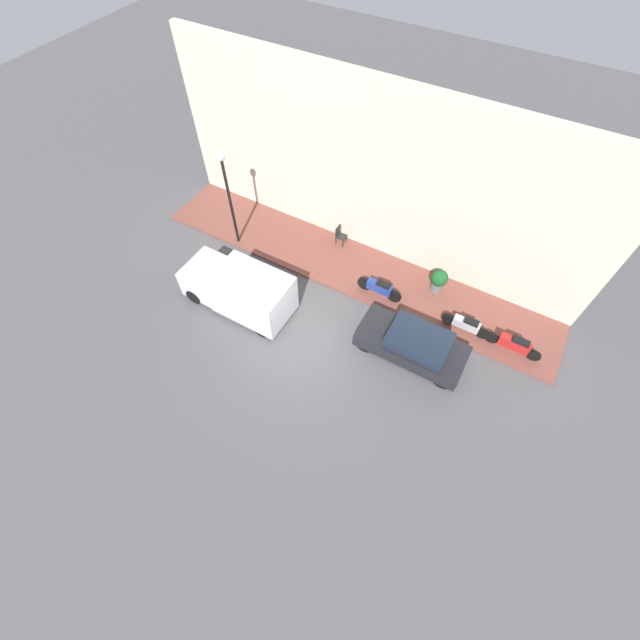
{
  "coord_description": "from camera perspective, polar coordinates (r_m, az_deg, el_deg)",
  "views": [
    {
      "loc": [
        -7.16,
        -5.14,
        14.02
      ],
      "look_at": [
        1.09,
        -0.42,
        0.6
      ],
      "focal_mm": 24.0,
      "sensor_mm": 36.0,
      "label": 1
    }
  ],
  "objects": [
    {
      "name": "parked_car",
      "position": [
        16.2,
        12.35,
        -3.15
      ],
      "size": [
        1.76,
        4.04,
        1.24
      ],
      "color": "black",
      "rests_on": "ground_plane"
    },
    {
      "name": "ground_plane",
      "position": [
        16.56,
        -3.15,
        -3.28
      ],
      "size": [
        60.0,
        60.0,
        0.0
      ],
      "primitive_type": "plane",
      "color": "#514F51"
    },
    {
      "name": "motorcycle_blue",
      "position": [
        17.65,
        7.96,
        4.26
      ],
      "size": [
        0.3,
        1.95,
        0.81
      ],
      "color": "navy",
      "rests_on": "sidewalk"
    },
    {
      "name": "streetlamp",
      "position": [
        18.46,
        -12.26,
        16.85
      ],
      "size": [
        0.33,
        0.33,
        4.49
      ],
      "color": "black",
      "rests_on": "sidewalk"
    },
    {
      "name": "cafe_chair",
      "position": [
        19.54,
        2.63,
        11.33
      ],
      "size": [
        0.4,
        0.4,
        0.93
      ],
      "color": "#262626",
      "rests_on": "sidewalk"
    },
    {
      "name": "motorcycle_red",
      "position": [
        17.48,
        24.48,
        -2.96
      ],
      "size": [
        0.3,
        2.1,
        0.79
      ],
      "color": "#B21E1E",
      "rests_on": "sidewalk"
    },
    {
      "name": "scooter_silver",
      "position": [
        17.39,
        18.94,
        -0.57
      ],
      "size": [
        0.3,
        1.9,
        0.72
      ],
      "color": "#B7B7BF",
      "rests_on": "sidewalk"
    },
    {
      "name": "building_facade",
      "position": [
        17.65,
        7.5,
        18.53
      ],
      "size": [
        0.3,
        18.0,
        7.44
      ],
      "color": "beige",
      "rests_on": "ground_plane"
    },
    {
      "name": "delivery_van",
      "position": [
        17.19,
        -10.76,
        4.1
      ],
      "size": [
        1.93,
        4.49,
        1.93
      ],
      "color": "silver",
      "rests_on": "ground_plane"
    },
    {
      "name": "potted_plant",
      "position": [
        18.23,
        15.56,
        5.17
      ],
      "size": [
        0.71,
        0.71,
        1.06
      ],
      "color": "slate",
      "rests_on": "sidewalk"
    },
    {
      "name": "sidewalk",
      "position": [
        18.96,
        4.19,
        7.08
      ],
      "size": [
        2.96,
        18.0,
        0.1
      ],
      "color": "brown",
      "rests_on": "ground_plane"
    }
  ]
}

